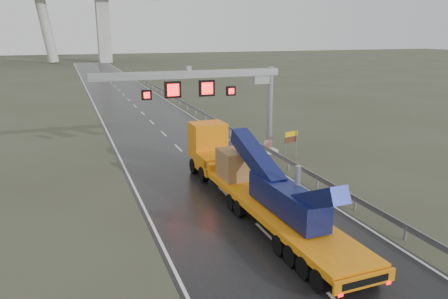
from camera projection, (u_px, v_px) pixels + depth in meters
name	position (u px, v px, depth m)	size (l,w,h in m)	color
ground	(307.00, 273.00, 18.55)	(400.00, 400.00, 0.00)	#373A29
road	(143.00, 113.00, 54.81)	(11.00, 200.00, 0.02)	black
guardrail	(214.00, 119.00, 47.59)	(0.20, 140.00, 1.40)	gray
sign_gantry	(215.00, 89.00, 34.10)	(14.90, 1.20, 7.42)	#9E9E9A
heavy_haul_truck	(246.00, 175.00, 25.93)	(3.26, 18.63, 4.36)	#CC6A0B
exit_sign_pair	(291.00, 139.00, 34.86)	(1.31, 0.42, 2.31)	gray
striped_barrier	(268.00, 147.00, 36.59)	(0.67, 0.36, 1.14)	red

